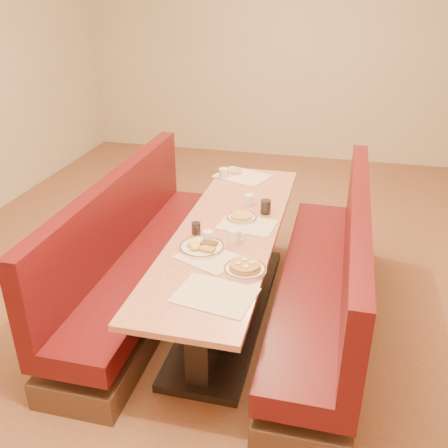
% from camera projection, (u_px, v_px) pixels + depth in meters
% --- Properties ---
extents(ground, '(8.00, 8.00, 0.00)m').
position_uv_depth(ground, '(229.00, 313.00, 3.92)').
color(ground, '#9E6647').
rests_on(ground, ground).
extents(room_envelope, '(6.04, 8.04, 2.82)m').
position_uv_depth(room_envelope, '(230.00, 56.00, 3.07)').
color(room_envelope, beige).
rests_on(room_envelope, ground).
extents(diner_table, '(0.70, 2.50, 0.75)m').
position_uv_depth(diner_table, '(229.00, 272.00, 3.75)').
color(diner_table, black).
rests_on(diner_table, ground).
extents(booth_left, '(0.55, 2.50, 1.05)m').
position_uv_depth(booth_left, '(138.00, 262.00, 3.91)').
color(booth_left, '#4C3326').
rests_on(booth_left, ground).
extents(booth_right, '(0.55, 2.50, 1.05)m').
position_uv_depth(booth_right, '(327.00, 286.00, 3.60)').
color(booth_right, '#4C3326').
rests_on(booth_right, ground).
extents(placemat_near_left, '(0.46, 0.41, 0.00)m').
position_uv_depth(placemat_near_left, '(208.00, 257.00, 3.20)').
color(placemat_near_left, beige).
rests_on(placemat_near_left, diner_table).
extents(placemat_near_right, '(0.49, 0.40, 0.00)m').
position_uv_depth(placemat_near_right, '(215.00, 295.00, 2.81)').
color(placemat_near_right, beige).
rests_on(placemat_near_right, diner_table).
extents(placemat_far_left, '(0.54, 0.48, 0.00)m').
position_uv_depth(placemat_far_left, '(242.00, 176.00, 4.51)').
color(placemat_far_left, beige).
rests_on(placemat_far_left, diner_table).
extents(placemat_far_right, '(0.43, 0.35, 0.00)m').
position_uv_depth(placemat_far_right, '(247.00, 224.00, 3.62)').
color(placemat_far_right, beige).
rests_on(placemat_far_right, diner_table).
extents(pancake_plate, '(0.27, 0.27, 0.06)m').
position_uv_depth(pancake_plate, '(245.00, 268.00, 3.05)').
color(pancake_plate, silver).
rests_on(pancake_plate, diner_table).
extents(eggs_plate, '(0.31, 0.31, 0.06)m').
position_uv_depth(eggs_plate, '(201.00, 246.00, 3.30)').
color(eggs_plate, silver).
rests_on(eggs_plate, diner_table).
extents(extra_plate_mid, '(0.23, 0.23, 0.05)m').
position_uv_depth(extra_plate_mid, '(242.00, 217.00, 3.71)').
color(extra_plate_mid, silver).
rests_on(extra_plate_mid, diner_table).
extents(extra_plate_far, '(0.19, 0.19, 0.04)m').
position_uv_depth(extra_plate_far, '(232.00, 172.00, 4.59)').
color(extra_plate_far, silver).
rests_on(extra_plate_far, diner_table).
extents(coffee_mug_a, '(0.13, 0.09, 0.10)m').
position_uv_depth(coffee_mug_a, '(235.00, 236.00, 3.37)').
color(coffee_mug_a, silver).
rests_on(coffee_mug_a, diner_table).
extents(coffee_mug_b, '(0.10, 0.07, 0.08)m').
position_uv_depth(coffee_mug_b, '(208.00, 236.00, 3.38)').
color(coffee_mug_b, silver).
rests_on(coffee_mug_b, diner_table).
extents(coffee_mug_c, '(0.11, 0.07, 0.08)m').
position_uv_depth(coffee_mug_c, '(250.00, 199.00, 3.94)').
color(coffee_mug_c, silver).
rests_on(coffee_mug_c, diner_table).
extents(coffee_mug_d, '(0.11, 0.08, 0.09)m').
position_uv_depth(coffee_mug_d, '(224.00, 173.00, 4.47)').
color(coffee_mug_d, silver).
rests_on(coffee_mug_d, diner_table).
extents(soda_tumbler_near, '(0.06, 0.06, 0.09)m').
position_uv_depth(soda_tumbler_near, '(196.00, 229.00, 3.48)').
color(soda_tumbler_near, black).
rests_on(soda_tumbler_near, diner_table).
extents(soda_tumbler_mid, '(0.08, 0.08, 0.11)m').
position_uv_depth(soda_tumbler_mid, '(266.00, 207.00, 3.78)').
color(soda_tumbler_mid, black).
rests_on(soda_tumbler_mid, diner_table).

